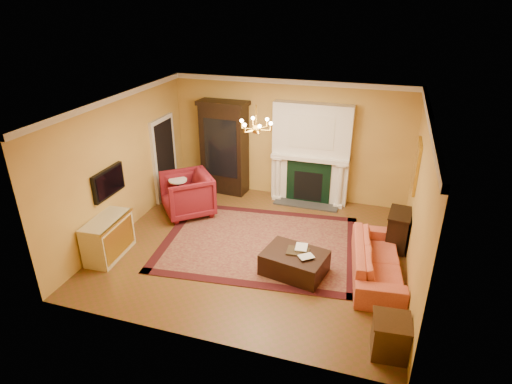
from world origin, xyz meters
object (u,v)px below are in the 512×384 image
at_px(pedestal_table, 179,192).
at_px(console_table, 398,231).
at_px(coral_sofa, 378,255).
at_px(china_cabinet, 224,150).
at_px(end_table, 390,337).
at_px(leather_ottoman, 294,263).
at_px(commode, 108,237).
at_px(wingback_armchair, 187,193).

relative_size(pedestal_table, console_table, 1.01).
height_order(pedestal_table, coral_sofa, coral_sofa).
distance_m(china_cabinet, end_table, 6.44).
relative_size(coral_sofa, leather_ottoman, 1.94).
xyz_separation_m(commode, coral_sofa, (5.16, 0.92, 0.02)).
height_order(china_cabinet, end_table, china_cabinet).
xyz_separation_m(commode, leather_ottoman, (3.68, 0.52, -0.18)).
height_order(wingback_armchair, leather_ottoman, wingback_armchair).
bearing_deg(console_table, china_cabinet, 165.50).
xyz_separation_m(pedestal_table, console_table, (5.10, -0.23, -0.07)).
relative_size(wingback_armchair, commode, 1.01).
bearing_deg(coral_sofa, leather_ottoman, 98.28).
bearing_deg(commode, console_table, 17.13).
relative_size(commode, console_table, 1.42).
relative_size(china_cabinet, coral_sofa, 1.05).
height_order(coral_sofa, leather_ottoman, coral_sofa).
distance_m(console_table, leather_ottoman, 2.39).
bearing_deg(coral_sofa, china_cabinet, 49.51).
bearing_deg(coral_sofa, wingback_armchair, 68.14).
height_order(china_cabinet, leather_ottoman, china_cabinet).
bearing_deg(leather_ottoman, console_table, 51.72).
relative_size(china_cabinet, pedestal_table, 2.96).
distance_m(coral_sofa, end_table, 1.96).
bearing_deg(end_table, commode, 169.45).
bearing_deg(leather_ottoman, commode, -160.27).
bearing_deg(end_table, coral_sofa, 98.42).
bearing_deg(leather_ottoman, end_table, -29.29).
distance_m(coral_sofa, console_table, 1.19).
bearing_deg(wingback_armchair, coral_sofa, 34.54).
xyz_separation_m(pedestal_table, commode, (-0.41, -2.28, -0.04)).
xyz_separation_m(end_table, leather_ottoman, (-1.77, 1.53, -0.06)).
distance_m(china_cabinet, wingback_armchair, 1.68).
relative_size(pedestal_table, leather_ottoman, 0.69).
distance_m(wingback_armchair, commode, 2.24).
height_order(china_cabinet, coral_sofa, china_cabinet).
xyz_separation_m(wingback_armchair, end_table, (4.73, -3.14, -0.27)).
distance_m(commode, leather_ottoman, 3.73).
bearing_deg(end_table, china_cabinet, 133.12).
xyz_separation_m(wingback_armchair, console_table, (4.79, -0.07, -0.17)).
bearing_deg(coral_sofa, commode, 93.35).
xyz_separation_m(end_table, console_table, (0.06, 3.07, 0.10)).
height_order(china_cabinet, commode, china_cabinet).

